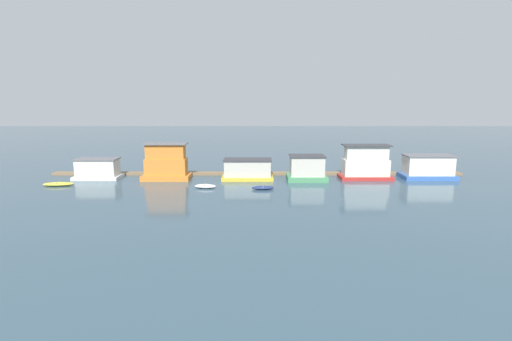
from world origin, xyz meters
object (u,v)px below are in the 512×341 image
(houseboat_red, at_px, (364,164))
(dinghy_navy, at_px, (262,188))
(dinghy_white, at_px, (204,186))
(houseboat_green, at_px, (306,169))
(dinghy_yellow, at_px, (57,184))
(houseboat_yellow, at_px, (246,170))
(houseboat_orange, at_px, (165,164))
(houseboat_blue, at_px, (426,167))
(houseboat_white, at_px, (96,169))

(houseboat_red, height_order, dinghy_navy, houseboat_red)
(dinghy_white, bearing_deg, houseboat_green, 20.44)
(houseboat_green, bearing_deg, dinghy_white, -159.56)
(dinghy_yellow, bearing_deg, houseboat_green, 6.43)
(houseboat_green, bearing_deg, houseboat_yellow, 175.90)
(dinghy_white, bearing_deg, dinghy_yellow, 176.07)
(houseboat_orange, relative_size, houseboat_blue, 0.90)
(houseboat_red, relative_size, dinghy_white, 2.51)
(houseboat_white, height_order, dinghy_navy, houseboat_white)
(houseboat_yellow, height_order, dinghy_yellow, houseboat_yellow)
(houseboat_orange, height_order, houseboat_blue, houseboat_orange)
(dinghy_navy, bearing_deg, houseboat_red, 24.56)
(houseboat_orange, bearing_deg, houseboat_green, -0.92)
(houseboat_yellow, bearing_deg, houseboat_red, 0.95)
(dinghy_yellow, relative_size, dinghy_navy, 1.41)
(houseboat_blue, distance_m, dinghy_yellow, 49.45)
(houseboat_red, bearing_deg, dinghy_white, -164.92)
(houseboat_orange, relative_size, dinghy_white, 2.30)
(houseboat_orange, bearing_deg, houseboat_yellow, 1.39)
(houseboat_white, height_order, houseboat_green, houseboat_green)
(houseboat_white, distance_m, dinghy_yellow, 5.79)
(houseboat_orange, bearing_deg, dinghy_yellow, -163.13)
(houseboat_white, xyz_separation_m, houseboat_red, (37.16, -0.13, 0.78))
(houseboat_white, bearing_deg, houseboat_green, -1.94)
(houseboat_white, relative_size, houseboat_red, 0.87)
(houseboat_green, distance_m, dinghy_navy, 8.45)
(houseboat_orange, height_order, dinghy_navy, houseboat_orange)
(houseboat_blue, distance_m, dinghy_navy, 24.06)
(houseboat_green, distance_m, dinghy_yellow, 32.47)
(houseboat_orange, relative_size, houseboat_green, 1.21)
(houseboat_white, relative_size, houseboat_orange, 0.96)
(houseboat_red, xyz_separation_m, dinghy_navy, (-14.33, -6.55, -1.89))
(dinghy_navy, bearing_deg, houseboat_yellow, 107.64)
(houseboat_yellow, distance_m, houseboat_red, 16.34)
(houseboat_white, xyz_separation_m, houseboat_yellow, (20.84, -0.40, -0.00))
(houseboat_blue, bearing_deg, dinghy_navy, -163.64)
(houseboat_white, bearing_deg, houseboat_red, -0.19)
(houseboat_white, distance_m, houseboat_orange, 9.75)
(dinghy_navy, bearing_deg, dinghy_yellow, 175.49)
(houseboat_orange, bearing_deg, dinghy_white, -41.28)
(houseboat_yellow, relative_size, houseboat_green, 1.31)
(houseboat_green, xyz_separation_m, houseboat_blue, (16.96, 1.07, -0.02))
(houseboat_blue, xyz_separation_m, dinghy_navy, (-23.05, -6.77, -1.32))
(houseboat_orange, distance_m, houseboat_yellow, 11.19)
(dinghy_white, distance_m, dinghy_navy, 7.21)
(dinghy_white, bearing_deg, houseboat_blue, 11.25)
(houseboat_orange, height_order, houseboat_green, houseboat_orange)
(dinghy_yellow, bearing_deg, houseboat_red, 6.32)
(houseboat_yellow, bearing_deg, houseboat_blue, 1.13)
(houseboat_green, relative_size, houseboat_blue, 0.75)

